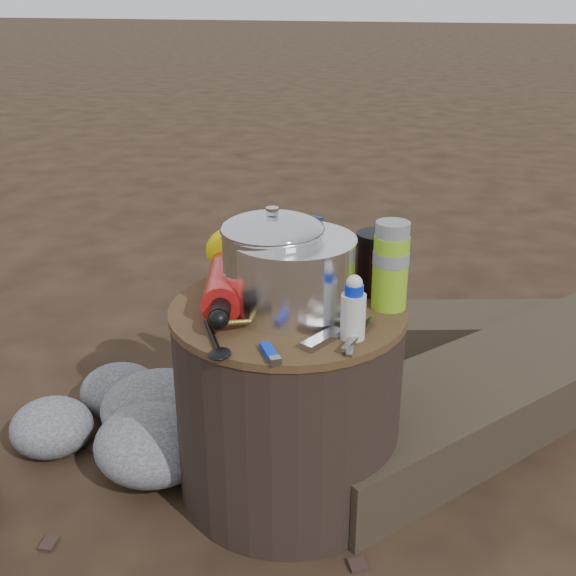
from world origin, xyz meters
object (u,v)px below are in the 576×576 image
(log_main, at_px, (571,356))
(thermos, at_px, (391,266))
(camping_pot, at_px, (273,262))
(travel_mug, at_px, (377,263))
(stump, at_px, (288,400))
(fuel_bottle, at_px, (225,283))

(log_main, xyz_separation_m, thermos, (-0.42, -0.62, 0.45))
(camping_pot, height_order, travel_mug, camping_pot)
(stump, bearing_deg, fuel_bottle, -177.47)
(stump, height_order, travel_mug, travel_mug)
(stump, bearing_deg, travel_mug, 41.63)
(thermos, bearing_deg, camping_pot, -160.25)
(camping_pot, bearing_deg, fuel_bottle, 176.55)
(log_main, xyz_separation_m, camping_pot, (-0.64, -0.70, 0.46))
(travel_mug, bearing_deg, thermos, -59.63)
(stump, height_order, log_main, stump)
(log_main, height_order, travel_mug, travel_mug)
(stump, relative_size, camping_pot, 2.41)
(log_main, relative_size, travel_mug, 14.59)
(camping_pot, height_order, thermos, camping_pot)
(camping_pot, xyz_separation_m, fuel_bottle, (-0.11, 0.01, -0.06))
(camping_pot, bearing_deg, travel_mug, 39.38)
(log_main, bearing_deg, fuel_bottle, -101.44)
(camping_pot, xyz_separation_m, thermos, (0.22, 0.08, -0.01))
(camping_pot, height_order, fuel_bottle, camping_pot)
(travel_mug, bearing_deg, fuel_bottle, -153.76)
(log_main, distance_m, travel_mug, 0.83)
(camping_pot, distance_m, fuel_bottle, 0.12)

